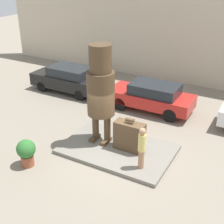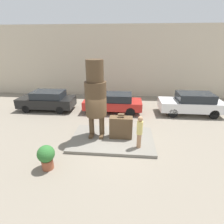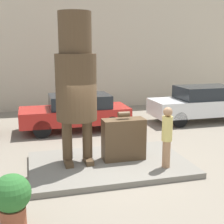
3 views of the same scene
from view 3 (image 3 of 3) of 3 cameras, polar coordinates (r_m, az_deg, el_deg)
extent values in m
plane|color=gray|center=(9.39, -0.46, -10.01)|extent=(60.00, 60.00, 0.00)
cube|color=slate|center=(9.36, -0.46, -9.55)|extent=(4.62, 3.02, 0.16)
cube|color=beige|center=(18.01, -8.33, 11.45)|extent=(28.00, 0.60, 6.82)
cube|color=#4C3823|center=(9.20, -8.00, -9.06)|extent=(0.23, 0.66, 0.14)
cube|color=#4C3823|center=(9.28, -4.35, -8.78)|extent=(0.23, 0.66, 0.14)
cylinder|color=#4C3823|center=(9.08, -8.20, -5.01)|extent=(0.29, 0.29, 1.15)
cylinder|color=#4C3823|center=(9.16, -4.53, -4.76)|extent=(0.29, 0.29, 1.15)
cylinder|color=#4C3823|center=(8.81, -6.58, 4.53)|extent=(1.15, 1.15, 1.85)
cylinder|color=#4C3823|center=(8.74, -6.81, 14.22)|extent=(0.91, 0.91, 1.11)
cube|color=#4C3823|center=(9.38, 2.13, -4.99)|extent=(1.26, 0.54, 1.24)
cylinder|color=#4C3823|center=(9.19, 2.17, -0.42)|extent=(0.35, 0.16, 0.16)
cylinder|color=#A87A56|center=(8.95, 9.89, -7.56)|extent=(0.22, 0.22, 0.78)
cylinder|color=#DBC66B|center=(8.74, 10.06, -3.01)|extent=(0.29, 0.29, 0.69)
sphere|color=#A87A56|center=(8.63, 10.18, 0.03)|extent=(0.26, 0.26, 0.26)
cube|color=#B2231E|center=(13.26, -6.84, -0.53)|extent=(4.53, 1.81, 0.63)
cube|color=#1E2328|center=(13.18, -5.93, 2.01)|extent=(2.49, 1.63, 0.54)
cylinder|color=black|center=(12.42, -12.67, -3.09)|extent=(0.71, 0.18, 0.71)
cylinder|color=black|center=(14.00, -13.00, -1.42)|extent=(0.71, 0.18, 0.71)
cylinder|color=black|center=(12.83, -0.04, -2.32)|extent=(0.71, 0.18, 0.71)
cylinder|color=black|center=(14.36, -1.74, -0.78)|extent=(0.71, 0.18, 0.71)
cube|color=silver|center=(15.41, 15.71, 1.00)|extent=(4.69, 1.88, 0.73)
cube|color=#1E2328|center=(15.42, 16.60, 3.45)|extent=(2.58, 1.69, 0.59)
cylinder|color=black|center=(14.06, 12.29, -1.37)|extent=(0.69, 0.18, 0.69)
cylinder|color=black|center=(15.54, 9.43, 0.00)|extent=(0.69, 0.18, 0.69)
cylinder|color=black|center=(16.95, 18.41, 0.53)|extent=(0.69, 0.18, 0.69)
cylinder|color=brown|center=(6.68, -17.58, -18.09)|extent=(0.50, 0.50, 0.45)
sphere|color=#2D6B2D|center=(6.43, -17.89, -13.91)|extent=(0.75, 0.75, 0.75)
camera|label=1|loc=(8.49, 92.09, 27.33)|focal=50.00mm
camera|label=2|loc=(3.43, 85.33, 31.18)|focal=28.00mm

